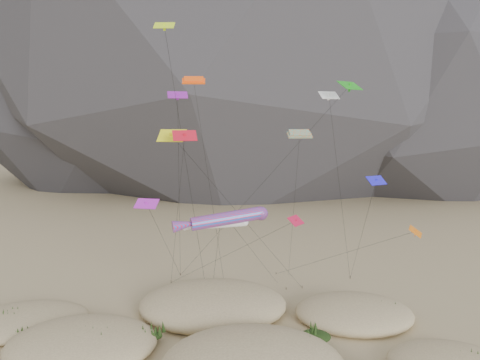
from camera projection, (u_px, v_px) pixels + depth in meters
The scene contains 8 objects.
dunes at pixel (203, 355), 38.99m from camera, with size 49.03×35.22×4.14m.
dune_grass at pixel (237, 354), 38.90m from camera, with size 44.26×28.47×1.58m.
kite_stakes at pixel (254, 283), 58.18m from camera, with size 22.90×7.22×0.30m.
rainbow_tube_kite at pixel (224, 219), 43.40m from camera, with size 11.20×15.45×12.13m.
white_tube_kite at pixel (217, 224), 44.25m from camera, with size 6.15×11.34×11.04m.
orange_parafoil at pixel (194, 83), 48.92m from camera, with size 4.17×7.35×24.82m.
multi_parafoil at pixel (299, 137), 43.71m from camera, with size 2.37×16.37×19.39m.
delta_kites at pixel (255, 147), 43.45m from camera, with size 26.11×21.26×28.86m.
Camera 1 is at (-0.18, -32.28, 20.22)m, focal length 35.00 mm.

